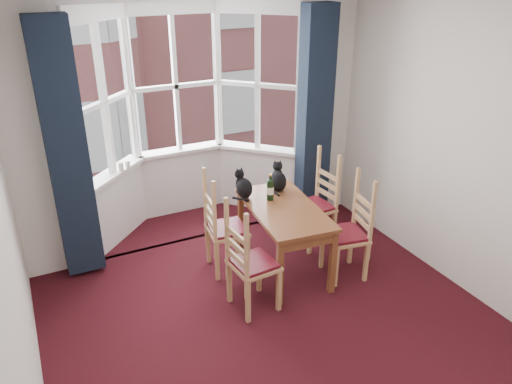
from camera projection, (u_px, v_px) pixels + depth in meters
floor at (296, 351)px, 4.32m from camera, size 4.50×4.50×0.00m
ceiling at (311, 7)px, 3.13m from camera, size 4.50×4.50×0.00m
wall_left at (9, 274)px, 2.92m from camera, size 0.00×4.50×4.50m
wall_right at (492, 163)px, 4.52m from camera, size 0.00×4.50×4.50m
wall_back_pier_left at (40, 147)px, 4.89m from camera, size 0.70×0.12×2.80m
wall_back_pier_right at (323, 107)px, 6.21m from camera, size 0.70×0.12×2.80m
bay_window at (184, 113)px, 5.96m from camera, size 2.76×0.94×2.80m
curtain_left at (67, 154)px, 4.86m from camera, size 0.38×0.22×2.60m
curtain_right at (315, 117)px, 5.99m from camera, size 0.38×0.22×2.60m
dining_table at (284, 216)px, 5.21m from camera, size 0.79×1.31×0.74m
chair_left_near at (245, 267)px, 4.64m from camera, size 0.44×0.45×0.92m
chair_left_far at (219, 231)px, 5.25m from camera, size 0.44×0.46×0.92m
chair_right_near at (353, 234)px, 5.20m from camera, size 0.47×0.48×0.92m
chair_right_far at (320, 206)px, 5.80m from camera, size 0.43×0.45×0.92m
cat_left at (244, 186)px, 5.35m from camera, size 0.22×0.27×0.33m
cat_right at (278, 179)px, 5.51m from camera, size 0.25×0.28×0.34m
wine_bottle at (270, 189)px, 5.28m from camera, size 0.08×0.08×0.30m
candle_tall at (121, 166)px, 5.71m from camera, size 0.06×0.06×0.10m
candle_short at (128, 165)px, 5.77m from camera, size 0.06×0.06×0.10m
street at (47, 110)px, 33.07m from camera, size 80.00×80.00×0.00m
tenement_building at (63, 13)px, 15.03m from camera, size 18.40×7.80×15.20m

